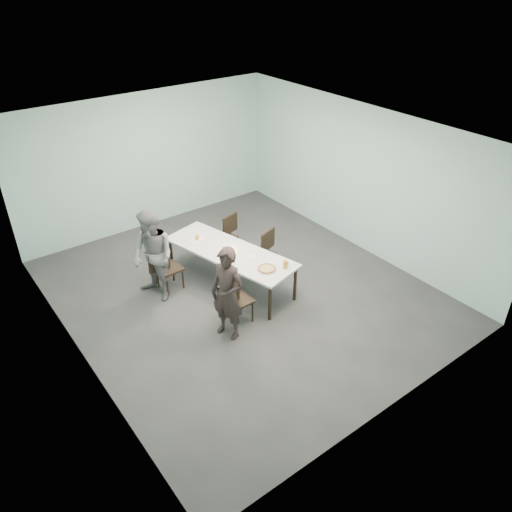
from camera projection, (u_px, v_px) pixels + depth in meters
ground at (241, 291)px, 9.34m from camera, size 7.00×7.00×0.00m
room_shell at (239, 192)px, 8.28m from camera, size 6.02×7.02×3.01m
table at (230, 254)px, 9.17m from camera, size 1.50×2.74×0.75m
chair_near_left at (234, 298)px, 8.30m from camera, size 0.61×0.42×0.87m
chair_far_left at (165, 267)px, 9.14m from camera, size 0.62×0.44×0.87m
chair_near_right at (265, 250)px, 9.65m from camera, size 0.65×0.53×0.87m
chair_far_right at (227, 233)px, 10.22m from camera, size 0.65×0.51×0.87m
diner_near at (227, 294)px, 7.88m from camera, size 0.57×0.69×1.63m
diner_far at (153, 256)px, 8.76m from camera, size 0.82×0.96×1.72m
pizza at (267, 269)px, 8.59m from camera, size 0.34×0.34×0.04m
side_plate at (252, 257)px, 8.95m from camera, size 0.18×0.18×0.01m
beer_glass at (285, 265)px, 8.60m from camera, size 0.08×0.08×0.15m
water_tumbler at (287, 263)px, 8.71m from camera, size 0.08×0.08×0.09m
tealight at (230, 249)px, 9.15m from camera, size 0.06×0.06×0.05m
amber_tumbler at (197, 237)px, 9.48m from camera, size 0.07×0.07×0.08m
menu at (197, 240)px, 9.48m from camera, size 0.34×0.29×0.01m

